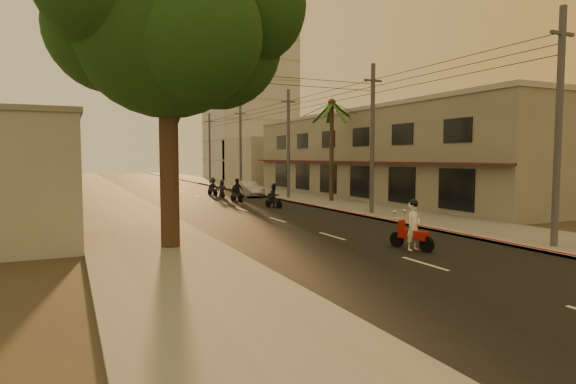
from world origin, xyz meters
The scene contains 19 objects.
ground centered at (0.00, 0.00, 0.00)m, with size 160.00×160.00×0.00m, color #383023.
road centered at (0.00, 20.00, 0.01)m, with size 10.00×140.00×0.02m, color black.
sidewalk_right centered at (7.50, 20.00, 0.06)m, with size 5.00×140.00×0.12m, color slate.
sidewalk_left centered at (-7.50, 20.00, 0.06)m, with size 5.00×140.00×0.12m, color slate.
curb_stripe centered at (5.10, 15.00, 0.10)m, with size 0.20×60.00×0.20m, color red.
shophouse_row centered at (13.95, 18.00, 3.65)m, with size 8.80×34.20×7.30m.
distant_tower centered at (16.00, 56.00, 14.00)m, with size 12.10×12.10×28.00m.
broadleaf_tree centered at (-6.61, 2.14, 8.48)m, with size 9.60×8.70×12.10m.
palm_tree centered at (8.00, 16.00, 7.15)m, with size 5.00×5.00×8.20m.
utility_poles centered at (6.20, 20.00, 6.54)m, with size 1.20×48.26×9.00m.
filler_right centered at (14.00, 45.00, 3.00)m, with size 8.00×14.00×6.00m, color #A5A295.
filler_left_near centered at (-14.00, 34.00, 2.20)m, with size 8.00×14.00×4.40m, color #A5A295.
filler_left_far centered at (-14.00, 52.00, 3.50)m, with size 8.00×14.00×7.00m, color #A5A295.
scooter_red centered at (1.16, -1.98, 0.85)m, with size 0.95×1.92×1.93m.
scooter_mid_a centered at (2.30, 13.85, 0.78)m, with size 1.10×1.71×1.71m.
scooter_mid_b centered at (1.39, 19.01, 0.83)m, with size 1.15×1.88×1.85m.
scooter_far_a centered at (1.34, 22.78, 0.71)m, with size 0.93×1.58×1.57m.
scooter_far_b centered at (1.42, 25.83, 0.76)m, with size 1.26×1.66×1.65m.
parked_car centered at (3.95, 23.55, 0.69)m, with size 1.63×4.24×1.38m, color #9A9CA1.
Camera 1 is at (-10.47, -16.13, 3.48)m, focal length 30.00 mm.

